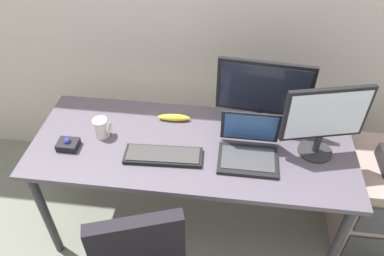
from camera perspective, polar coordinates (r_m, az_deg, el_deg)
The scene contains 10 objects.
ground_plane at distance 2.63m, azimuth 0.00°, elevation -14.46°, with size 8.00×8.00×0.00m, color slate.
desk at distance 2.10m, azimuth 0.00°, elevation -4.04°, with size 1.76×0.69×0.76m.
file_cabinet at distance 2.60m, azimuth 26.06°, elevation -9.86°, with size 0.42×0.53×0.64m.
monitor_main at distance 2.05m, azimuth 10.81°, elevation 5.43°, with size 0.51×0.18×0.42m.
monitor_side at distance 1.96m, azimuth 19.60°, elevation 1.38°, with size 0.42×0.18×0.41m.
keyboard at distance 1.98m, azimuth -4.40°, elevation -4.20°, with size 0.42×0.16×0.03m.
laptop at distance 1.98m, azimuth 8.63°, elevation -3.00°, with size 0.31×0.27×0.24m.
trackball_mouse at distance 2.13m, azimuth -18.36°, elevation -2.36°, with size 0.11×0.09×0.07m.
coffee_mug at distance 2.13m, azimuth -13.60°, elevation 0.02°, with size 0.09×0.08×0.11m.
banana at distance 2.19m, azimuth -2.76°, elevation 1.60°, with size 0.19×0.04×0.04m, color yellow.
Camera 1 is at (0.18, -1.46, 2.18)m, focal length 35.01 mm.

